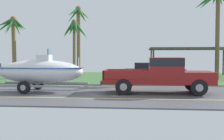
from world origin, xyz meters
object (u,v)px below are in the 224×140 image
palm_tree_near_left (216,8)px  palm_tree_far_left (78,24)px  pickup_truck_towing (165,73)px  carport_awning (192,49)px  boat_on_trailer (40,71)px  palm_tree_near_right (74,33)px  parked_sedan_near (154,71)px  palm_tree_mid (13,31)px

palm_tree_near_left → palm_tree_far_left: size_ratio=1.01×
pickup_truck_towing → palm_tree_far_left: 16.80m
carport_awning → palm_tree_near_left: palm_tree_near_left is taller
boat_on_trailer → palm_tree_near_right: bearing=93.3°
pickup_truck_towing → boat_on_trailer: 6.64m
pickup_truck_towing → parked_sedan_near: bearing=91.4°
palm_tree_far_left → palm_tree_mid: bearing=-145.4°
carport_awning → palm_tree_mid: size_ratio=1.32×
palm_tree_near_left → palm_tree_far_left: palm_tree_near_left is taller
pickup_truck_towing → palm_tree_near_right: (-7.25, 10.72, 3.00)m
parked_sedan_near → carport_awning: size_ratio=0.64×
boat_on_trailer → palm_tree_far_left: 14.97m
pickup_truck_towing → palm_tree_near_right: bearing=124.1°
carport_awning → palm_tree_mid: (-16.28, -0.48, 1.68)m
boat_on_trailer → parked_sedan_near: (6.43, 8.32, -0.41)m
boat_on_trailer → parked_sedan_near: 10.53m
boat_on_trailer → parked_sedan_near: size_ratio=1.26×
boat_on_trailer → carport_awning: size_ratio=0.81×
pickup_truck_towing → palm_tree_far_left: bearing=118.2°
palm_tree_near_left → palm_tree_far_left: 13.68m
parked_sedan_near → palm_tree_mid: bearing=169.7°
carport_awning → palm_tree_far_left: size_ratio=1.05×
pickup_truck_towing → parked_sedan_near: (-0.21, 8.32, -0.35)m
palm_tree_near_right → palm_tree_far_left: size_ratio=0.74×
carport_awning → palm_tree_far_left: bearing=163.6°
parked_sedan_near → palm_tree_far_left: bearing=141.2°
pickup_truck_towing → parked_sedan_near: pickup_truck_towing is taller
palm_tree_mid → parked_sedan_near: bearing=-10.3°
boat_on_trailer → palm_tree_near_left: (11.17, 8.19, 4.52)m
palm_tree_near_right → pickup_truck_towing: bearing=-55.9°
boat_on_trailer → carport_awning: carport_awning is taller
parked_sedan_near → carport_awning: carport_awning is taller
palm_tree_near_left → palm_tree_mid: bearing=172.1°
pickup_truck_towing → palm_tree_near_left: (4.53, 8.19, 4.57)m
palm_tree_mid → palm_tree_far_left: 6.60m
carport_awning → parked_sedan_near: bearing=-140.8°
palm_tree_near_left → palm_tree_mid: 17.80m
boat_on_trailer → palm_tree_near_left: bearing=36.3°
palm_tree_mid → palm_tree_far_left: bearing=34.6°
pickup_truck_towing → palm_tree_far_left: size_ratio=0.81×
palm_tree_near_right → carport_awning: bearing=2.2°
palm_tree_mid → carport_awning: bearing=1.7°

